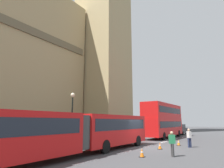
{
  "coord_description": "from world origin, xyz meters",
  "views": [
    {
      "loc": [
        -17.47,
        -8.08,
        2.36
      ],
      "look_at": [
        2.96,
        5.39,
        6.99
      ],
      "focal_mm": 31.78,
      "sensor_mm": 36.0,
      "label": 1
    }
  ],
  "objects_px": {
    "articulated_bus": "(74,130)",
    "traffic_cone_west": "(142,153)",
    "pedestrian_near_cones": "(172,143)",
    "pedestrian_by_kerb": "(189,137)",
    "sedan_lead": "(180,129)",
    "traffic_cone_middle": "(160,146)",
    "street_lamp": "(72,114)",
    "traffic_cone_east": "(179,143)",
    "double_decker_bus": "(163,119)"
  },
  "relations": [
    {
      "from": "articulated_bus",
      "to": "traffic_cone_west",
      "type": "height_order",
      "value": "articulated_bus"
    },
    {
      "from": "pedestrian_near_cones",
      "to": "pedestrian_by_kerb",
      "type": "bearing_deg",
      "value": 1.4
    },
    {
      "from": "sedan_lead",
      "to": "traffic_cone_west",
      "type": "bearing_deg",
      "value": -170.67
    },
    {
      "from": "articulated_bus",
      "to": "traffic_cone_middle",
      "type": "relative_size",
      "value": 31.88
    },
    {
      "from": "street_lamp",
      "to": "pedestrian_near_cones",
      "type": "distance_m",
      "value": 10.51
    },
    {
      "from": "traffic_cone_east",
      "to": "pedestrian_near_cones",
      "type": "height_order",
      "value": "pedestrian_near_cones"
    },
    {
      "from": "street_lamp",
      "to": "pedestrian_near_cones",
      "type": "relative_size",
      "value": 3.12
    },
    {
      "from": "traffic_cone_west",
      "to": "articulated_bus",
      "type": "bearing_deg",
      "value": 119.71
    },
    {
      "from": "traffic_cone_east",
      "to": "street_lamp",
      "type": "relative_size",
      "value": 0.11
    },
    {
      "from": "traffic_cone_middle",
      "to": "traffic_cone_east",
      "type": "relative_size",
      "value": 1.0
    },
    {
      "from": "sedan_lead",
      "to": "pedestrian_near_cones",
      "type": "relative_size",
      "value": 2.6
    },
    {
      "from": "traffic_cone_west",
      "to": "street_lamp",
      "type": "bearing_deg",
      "value": 77.01
    },
    {
      "from": "traffic_cone_middle",
      "to": "pedestrian_near_cones",
      "type": "height_order",
      "value": "pedestrian_near_cones"
    },
    {
      "from": "traffic_cone_west",
      "to": "pedestrian_by_kerb",
      "type": "relative_size",
      "value": 0.34
    },
    {
      "from": "double_decker_bus",
      "to": "traffic_cone_east",
      "type": "distance_m",
      "value": 9.74
    },
    {
      "from": "double_decker_bus",
      "to": "traffic_cone_middle",
      "type": "height_order",
      "value": "double_decker_bus"
    },
    {
      "from": "sedan_lead",
      "to": "pedestrian_by_kerb",
      "type": "height_order",
      "value": "sedan_lead"
    },
    {
      "from": "articulated_bus",
      "to": "pedestrian_by_kerb",
      "type": "relative_size",
      "value": 10.94
    },
    {
      "from": "double_decker_bus",
      "to": "pedestrian_by_kerb",
      "type": "bearing_deg",
      "value": -149.09
    },
    {
      "from": "pedestrian_near_cones",
      "to": "traffic_cone_east",
      "type": "bearing_deg",
      "value": 11.92
    },
    {
      "from": "double_decker_bus",
      "to": "street_lamp",
      "type": "distance_m",
      "value": 15.12
    },
    {
      "from": "traffic_cone_middle",
      "to": "traffic_cone_west",
      "type": "bearing_deg",
      "value": -175.52
    },
    {
      "from": "traffic_cone_west",
      "to": "street_lamp",
      "type": "relative_size",
      "value": 0.11
    },
    {
      "from": "sedan_lead",
      "to": "traffic_cone_middle",
      "type": "bearing_deg",
      "value": -169.67
    },
    {
      "from": "traffic_cone_east",
      "to": "double_decker_bus",
      "type": "bearing_deg",
      "value": 27.39
    },
    {
      "from": "traffic_cone_east",
      "to": "pedestrian_near_cones",
      "type": "bearing_deg",
      "value": -168.08
    },
    {
      "from": "articulated_bus",
      "to": "double_decker_bus",
      "type": "bearing_deg",
      "value": 0.01
    },
    {
      "from": "traffic_cone_middle",
      "to": "traffic_cone_east",
      "type": "height_order",
      "value": "same"
    },
    {
      "from": "sedan_lead",
      "to": "street_lamp",
      "type": "height_order",
      "value": "street_lamp"
    },
    {
      "from": "double_decker_bus",
      "to": "traffic_cone_east",
      "type": "height_order",
      "value": "double_decker_bus"
    },
    {
      "from": "traffic_cone_west",
      "to": "pedestrian_near_cones",
      "type": "relative_size",
      "value": 0.34
    },
    {
      "from": "sedan_lead",
      "to": "pedestrian_by_kerb",
      "type": "distance_m",
      "value": 19.32
    },
    {
      "from": "traffic_cone_east",
      "to": "pedestrian_by_kerb",
      "type": "height_order",
      "value": "pedestrian_by_kerb"
    },
    {
      "from": "traffic_cone_east",
      "to": "sedan_lead",
      "type": "bearing_deg",
      "value": 14.3
    },
    {
      "from": "traffic_cone_middle",
      "to": "double_decker_bus",
      "type": "bearing_deg",
      "value": 17.27
    },
    {
      "from": "double_decker_bus",
      "to": "traffic_cone_east",
      "type": "xyz_separation_m",
      "value": [
        -8.37,
        -4.34,
        -2.43
      ]
    },
    {
      "from": "articulated_bus",
      "to": "traffic_cone_east",
      "type": "bearing_deg",
      "value": -22.7
    },
    {
      "from": "articulated_bus",
      "to": "street_lamp",
      "type": "bearing_deg",
      "value": 46.29
    },
    {
      "from": "traffic_cone_east",
      "to": "articulated_bus",
      "type": "bearing_deg",
      "value": 157.3
    },
    {
      "from": "articulated_bus",
      "to": "street_lamp",
      "type": "height_order",
      "value": "street_lamp"
    },
    {
      "from": "traffic_cone_middle",
      "to": "articulated_bus",
      "type": "bearing_deg",
      "value": 150.93
    },
    {
      "from": "traffic_cone_middle",
      "to": "pedestrian_by_kerb",
      "type": "bearing_deg",
      "value": -35.65
    },
    {
      "from": "traffic_cone_middle",
      "to": "traffic_cone_east",
      "type": "xyz_separation_m",
      "value": [
        3.65,
        -0.6,
        0.0
      ]
    },
    {
      "from": "double_decker_bus",
      "to": "pedestrian_near_cones",
      "type": "distance_m",
      "value": 16.27
    },
    {
      "from": "sedan_lead",
      "to": "traffic_cone_west",
      "type": "height_order",
      "value": "sedan_lead"
    },
    {
      "from": "pedestrian_by_kerb",
      "to": "pedestrian_near_cones",
      "type": "bearing_deg",
      "value": -178.6
    },
    {
      "from": "traffic_cone_east",
      "to": "pedestrian_near_cones",
      "type": "relative_size",
      "value": 0.34
    },
    {
      "from": "articulated_bus",
      "to": "sedan_lead",
      "type": "xyz_separation_m",
      "value": [
        27.8,
        0.11,
        -0.83
      ]
    },
    {
      "from": "traffic_cone_middle",
      "to": "street_lamp",
      "type": "relative_size",
      "value": 0.11
    },
    {
      "from": "traffic_cone_west",
      "to": "pedestrian_by_kerb",
      "type": "distance_m",
      "value": 7.21
    }
  ]
}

